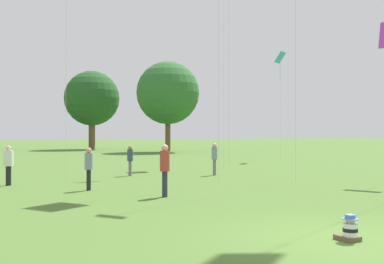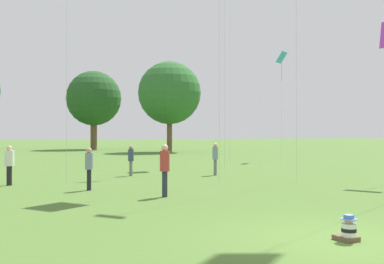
{
  "view_description": "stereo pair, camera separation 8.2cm",
  "coord_description": "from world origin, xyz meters",
  "px_view_note": "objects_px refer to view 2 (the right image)",
  "views": [
    {
      "loc": [
        -6.68,
        -7.05,
        2.2
      ],
      "look_at": [
        0.05,
        7.08,
        2.25
      ],
      "focal_mm": 42.0,
      "sensor_mm": 36.0,
      "label": 1
    },
    {
      "loc": [
        -6.61,
        -7.09,
        2.2
      ],
      "look_at": [
        0.05,
        7.08,
        2.25
      ],
      "focal_mm": 42.0,
      "sensor_mm": 36.0,
      "label": 2
    }
  ],
  "objects_px": {
    "person_standing_0": "(131,158)",
    "person_standing_6": "(215,156)",
    "distant_tree_0": "(94,99)",
    "person_standing_4": "(89,165)",
    "kite_2": "(282,60)",
    "person_standing_1": "(165,165)",
    "distant_tree_1": "(170,93)",
    "seated_toddler": "(348,229)",
    "person_standing_3": "(9,162)"
  },
  "relations": [
    {
      "from": "person_standing_3",
      "to": "distant_tree_0",
      "type": "relative_size",
      "value": 0.16
    },
    {
      "from": "person_standing_1",
      "to": "seated_toddler",
      "type": "bearing_deg",
      "value": -81.45
    },
    {
      "from": "person_standing_0",
      "to": "person_standing_1",
      "type": "height_order",
      "value": "person_standing_1"
    },
    {
      "from": "person_standing_0",
      "to": "person_standing_3",
      "type": "distance_m",
      "value": 6.24
    },
    {
      "from": "person_standing_0",
      "to": "person_standing_6",
      "type": "distance_m",
      "value": 4.39
    },
    {
      "from": "person_standing_0",
      "to": "person_standing_3",
      "type": "height_order",
      "value": "person_standing_3"
    },
    {
      "from": "person_standing_0",
      "to": "person_standing_1",
      "type": "bearing_deg",
      "value": -169.84
    },
    {
      "from": "kite_2",
      "to": "distant_tree_1",
      "type": "height_order",
      "value": "distant_tree_1"
    },
    {
      "from": "kite_2",
      "to": "person_standing_4",
      "type": "bearing_deg",
      "value": 48.89
    },
    {
      "from": "seated_toddler",
      "to": "person_standing_6",
      "type": "bearing_deg",
      "value": 72.99
    },
    {
      "from": "person_standing_3",
      "to": "person_standing_6",
      "type": "relative_size",
      "value": 0.99
    },
    {
      "from": "person_standing_3",
      "to": "distant_tree_0",
      "type": "height_order",
      "value": "distant_tree_0"
    },
    {
      "from": "person_standing_3",
      "to": "person_standing_6",
      "type": "bearing_deg",
      "value": -6.98
    },
    {
      "from": "person_standing_1",
      "to": "kite_2",
      "type": "distance_m",
      "value": 23.72
    },
    {
      "from": "kite_2",
      "to": "distant_tree_0",
      "type": "xyz_separation_m",
      "value": [
        -8.21,
        31.45,
        -1.21
      ]
    },
    {
      "from": "person_standing_4",
      "to": "kite_2",
      "type": "bearing_deg",
      "value": -25.42
    },
    {
      "from": "distant_tree_0",
      "to": "distant_tree_1",
      "type": "bearing_deg",
      "value": -64.02
    },
    {
      "from": "seated_toddler",
      "to": "distant_tree_1",
      "type": "distance_m",
      "value": 44.55
    },
    {
      "from": "seated_toddler",
      "to": "distant_tree_0",
      "type": "bearing_deg",
      "value": 82.85
    },
    {
      "from": "seated_toddler",
      "to": "kite_2",
      "type": "bearing_deg",
      "value": 56.62
    },
    {
      "from": "distant_tree_0",
      "to": "person_standing_6",
      "type": "bearing_deg",
      "value": -94.02
    },
    {
      "from": "person_standing_4",
      "to": "distant_tree_0",
      "type": "xyz_separation_m",
      "value": [
        10.2,
        44.08,
        5.98
      ]
    },
    {
      "from": "seated_toddler",
      "to": "distant_tree_0",
      "type": "relative_size",
      "value": 0.05
    },
    {
      "from": "person_standing_4",
      "to": "kite_2",
      "type": "height_order",
      "value": "kite_2"
    },
    {
      "from": "seated_toddler",
      "to": "distant_tree_1",
      "type": "xyz_separation_m",
      "value": [
        13.29,
        41.99,
        6.72
      ]
    },
    {
      "from": "distant_tree_1",
      "to": "person_standing_4",
      "type": "bearing_deg",
      "value": -117.31
    },
    {
      "from": "person_standing_6",
      "to": "seated_toddler",
      "type": "bearing_deg",
      "value": 12.61
    },
    {
      "from": "person_standing_6",
      "to": "person_standing_1",
      "type": "bearing_deg",
      "value": -10.29
    },
    {
      "from": "person_standing_0",
      "to": "distant_tree_1",
      "type": "xyz_separation_m",
      "value": [
        13.06,
        26.57,
        6.01
      ]
    },
    {
      "from": "seated_toddler",
      "to": "person_standing_6",
      "type": "xyz_separation_m",
      "value": [
        4.33,
        13.83,
        0.79
      ]
    },
    {
      "from": "person_standing_6",
      "to": "kite_2",
      "type": "bearing_deg",
      "value": 159.79
    },
    {
      "from": "person_standing_6",
      "to": "distant_tree_1",
      "type": "relative_size",
      "value": 0.16
    },
    {
      "from": "person_standing_1",
      "to": "person_standing_4",
      "type": "xyz_separation_m",
      "value": [
        -1.98,
        2.92,
        -0.1
      ]
    },
    {
      "from": "seated_toddler",
      "to": "distant_tree_0",
      "type": "distance_m",
      "value": 55.39
    },
    {
      "from": "person_standing_6",
      "to": "distant_tree_0",
      "type": "distance_m",
      "value": 41.21
    },
    {
      "from": "seated_toddler",
      "to": "kite_2",
      "type": "distance_m",
      "value": 28.85
    },
    {
      "from": "person_standing_3",
      "to": "person_standing_0",
      "type": "bearing_deg",
      "value": 8.98
    },
    {
      "from": "kite_2",
      "to": "distant_tree_0",
      "type": "distance_m",
      "value": 32.53
    },
    {
      "from": "person_standing_1",
      "to": "distant_tree_0",
      "type": "bearing_deg",
      "value": 80.78
    },
    {
      "from": "person_standing_4",
      "to": "person_standing_6",
      "type": "bearing_deg",
      "value": -34.98
    },
    {
      "from": "person_standing_0",
      "to": "person_standing_1",
      "type": "distance_m",
      "value": 8.02
    },
    {
      "from": "person_standing_1",
      "to": "kite_2",
      "type": "bearing_deg",
      "value": 44.12
    },
    {
      "from": "person_standing_0",
      "to": "person_standing_4",
      "type": "bearing_deg",
      "value": 166.23
    },
    {
      "from": "person_standing_1",
      "to": "person_standing_6",
      "type": "xyz_separation_m",
      "value": [
        5.36,
        6.33,
        -0.07
      ]
    },
    {
      "from": "person_standing_3",
      "to": "person_standing_6",
      "type": "xyz_separation_m",
      "value": [
        10.04,
        0.32,
        0.04
      ]
    },
    {
      "from": "person_standing_4",
      "to": "person_standing_0",
      "type": "bearing_deg",
      "value": -2.88
    },
    {
      "from": "person_standing_0",
      "to": "person_standing_6",
      "type": "relative_size",
      "value": 0.93
    },
    {
      "from": "person_standing_4",
      "to": "distant_tree_0",
      "type": "bearing_deg",
      "value": 17.11
    },
    {
      "from": "person_standing_1",
      "to": "person_standing_6",
      "type": "distance_m",
      "value": 8.3
    },
    {
      "from": "person_standing_3",
      "to": "person_standing_4",
      "type": "distance_m",
      "value": 4.1
    }
  ]
}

